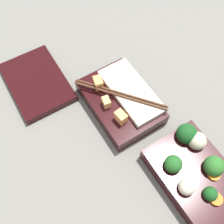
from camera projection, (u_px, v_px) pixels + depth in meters
ground_plane at (150, 136)px, 0.59m from camera, size 3.00×3.00×0.00m
bento_tray_vegetable at (195, 171)px, 0.52m from camera, size 0.19×0.13×0.07m
bento_tray_rice at (121, 100)px, 0.60m from camera, size 0.19×0.14×0.06m
bento_lid at (37, 82)px, 0.64m from camera, size 0.19×0.13×0.02m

